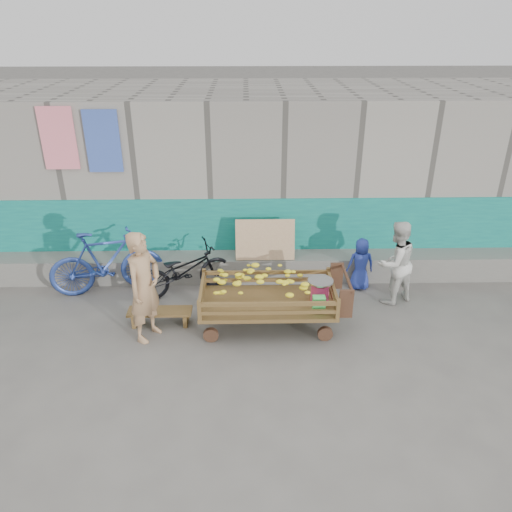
{
  "coord_description": "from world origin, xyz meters",
  "views": [
    {
      "loc": [
        -0.01,
        -5.45,
        4.28
      ],
      "look_at": [
        0.12,
        1.2,
        1.0
      ],
      "focal_mm": 35.0,
      "sensor_mm": 36.0,
      "label": 1
    }
  ],
  "objects_px": {
    "vendor_man": "(144,287)",
    "child": "(361,264)",
    "woman": "(395,263)",
    "bicycle_blue": "(106,262)",
    "bicycle_dark": "(184,270)",
    "bench": "(160,314)",
    "banana_cart": "(265,291)"
  },
  "relations": [
    {
      "from": "woman",
      "to": "child",
      "type": "xyz_separation_m",
      "value": [
        -0.44,
        0.43,
        -0.24
      ]
    },
    {
      "from": "woman",
      "to": "child",
      "type": "bearing_deg",
      "value": -69.51
    },
    {
      "from": "bench",
      "to": "child",
      "type": "distance_m",
      "value": 3.4
    },
    {
      "from": "vendor_man",
      "to": "bicycle_blue",
      "type": "bearing_deg",
      "value": 61.29
    },
    {
      "from": "vendor_man",
      "to": "bicycle_blue",
      "type": "relative_size",
      "value": 0.89
    },
    {
      "from": "bench",
      "to": "child",
      "type": "xyz_separation_m",
      "value": [
        3.23,
        1.03,
        0.28
      ]
    },
    {
      "from": "bicycle_blue",
      "to": "bench",
      "type": "bearing_deg",
      "value": -148.89
    },
    {
      "from": "vendor_man",
      "to": "bicycle_dark",
      "type": "bearing_deg",
      "value": 9.68
    },
    {
      "from": "child",
      "to": "bicycle_dark",
      "type": "relative_size",
      "value": 0.56
    },
    {
      "from": "child",
      "to": "bicycle_blue",
      "type": "height_order",
      "value": "bicycle_blue"
    },
    {
      "from": "banana_cart",
      "to": "woman",
      "type": "distance_m",
      "value": 2.21
    },
    {
      "from": "woman",
      "to": "child",
      "type": "distance_m",
      "value": 0.66
    },
    {
      "from": "vendor_man",
      "to": "child",
      "type": "bearing_deg",
      "value": -40.81
    },
    {
      "from": "vendor_man",
      "to": "child",
      "type": "xyz_separation_m",
      "value": [
        3.34,
        1.34,
        -0.37
      ]
    },
    {
      "from": "bicycle_dark",
      "to": "child",
      "type": "bearing_deg",
      "value": -111.45
    },
    {
      "from": "bench",
      "to": "bicycle_blue",
      "type": "relative_size",
      "value": 0.52
    },
    {
      "from": "bench",
      "to": "woman",
      "type": "relative_size",
      "value": 0.69
    },
    {
      "from": "banana_cart",
      "to": "woman",
      "type": "xyz_separation_m",
      "value": [
        2.09,
        0.71,
        0.07
      ]
    },
    {
      "from": "bench",
      "to": "bicycle_blue",
      "type": "bearing_deg",
      "value": 135.11
    },
    {
      "from": "banana_cart",
      "to": "woman",
      "type": "bearing_deg",
      "value": 18.77
    },
    {
      "from": "bicycle_dark",
      "to": "bicycle_blue",
      "type": "bearing_deg",
      "value": 63.1
    },
    {
      "from": "woman",
      "to": "bicycle_dark",
      "type": "relative_size",
      "value": 0.85
    },
    {
      "from": "bench",
      "to": "bicycle_blue",
      "type": "xyz_separation_m",
      "value": [
        -1.0,
        1.0,
        0.38
      ]
    },
    {
      "from": "banana_cart",
      "to": "woman",
      "type": "relative_size",
      "value": 1.55
    },
    {
      "from": "bench",
      "to": "banana_cart",
      "type": "bearing_deg",
      "value": -3.92
    },
    {
      "from": "bicycle_blue",
      "to": "woman",
      "type": "bearing_deg",
      "value": -108.82
    },
    {
      "from": "woman",
      "to": "bicycle_blue",
      "type": "bearing_deg",
      "value": -30.47
    },
    {
      "from": "bicycle_dark",
      "to": "bench",
      "type": "bearing_deg",
      "value": 139.75
    },
    {
      "from": "banana_cart",
      "to": "bench",
      "type": "relative_size",
      "value": 2.25
    },
    {
      "from": "woman",
      "to": "bicycle_dark",
      "type": "distance_m",
      "value": 3.42
    },
    {
      "from": "bicycle_blue",
      "to": "banana_cart",
      "type": "bearing_deg",
      "value": -127.22
    },
    {
      "from": "banana_cart",
      "to": "bicycle_dark",
      "type": "height_order",
      "value": "banana_cart"
    }
  ]
}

